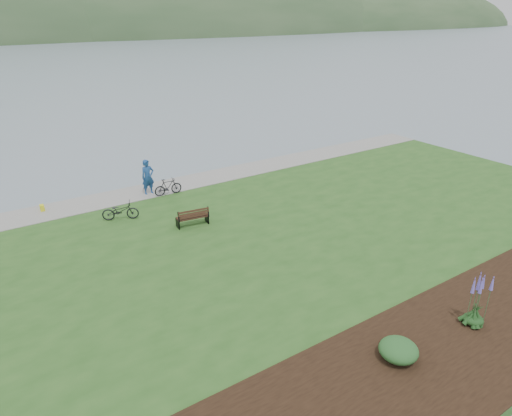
{
  "coord_description": "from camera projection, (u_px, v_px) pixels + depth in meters",
  "views": [
    {
      "loc": [
        -11.53,
        -15.45,
        9.42
      ],
      "look_at": [
        -1.22,
        0.03,
        1.3
      ],
      "focal_mm": 32.0,
      "sensor_mm": 36.0,
      "label": 1
    }
  ],
  "objects": [
    {
      "name": "lawn",
      "position": [
        305.0,
        240.0,
        19.81
      ],
      "size": [
        34.0,
        20.0,
        0.4
      ],
      "primitive_type": "cube",
      "color": "#254F1C",
      "rests_on": "ground"
    },
    {
      "name": "far_hillside",
      "position": [
        40.0,
        38.0,
        161.23
      ],
      "size": [
        580.0,
        80.0,
        38.0
      ],
      "primitive_type": null,
      "color": "#2F4B2A",
      "rests_on": "ground"
    },
    {
      "name": "shoreline_path",
      "position": [
        208.0,
        178.0,
        26.51
      ],
      "size": [
        34.0,
        2.2,
        0.03
      ],
      "primitive_type": "cube",
      "color": "gray",
      "rests_on": "lawn"
    },
    {
      "name": "pannier",
      "position": [
        42.0,
        208.0,
        22.14
      ],
      "size": [
        0.21,
        0.31,
        0.32
      ],
      "primitive_type": "cube",
      "rotation": [
        0.0,
        0.0,
        -0.05
      ],
      "color": "#CDCF18",
      "rests_on": "lawn"
    },
    {
      "name": "bicycle_a",
      "position": [
        120.0,
        211.0,
        21.15
      ],
      "size": [
        1.2,
        1.76,
        0.87
      ],
      "primitive_type": "imported",
      "rotation": [
        0.0,
        0.0,
        1.16
      ],
      "color": "black",
      "rests_on": "lawn"
    },
    {
      "name": "shrub_0",
      "position": [
        398.0,
        350.0,
        12.69
      ],
      "size": [
        1.1,
        1.1,
        0.55
      ],
      "primitive_type": "ellipsoid",
      "color": "#1E4C21",
      "rests_on": "garden_bed"
    },
    {
      "name": "person",
      "position": [
        148.0,
        174.0,
        23.84
      ],
      "size": [
        0.84,
        0.6,
        2.21
      ],
      "primitive_type": "imported",
      "rotation": [
        0.0,
        0.0,
        0.06
      ],
      "color": "navy",
      "rests_on": "lawn"
    },
    {
      "name": "park_bench",
      "position": [
        193.0,
        217.0,
        20.54
      ],
      "size": [
        1.5,
        0.78,
        0.89
      ],
      "rotation": [
        0.0,
        0.0,
        -0.14
      ],
      "color": "black",
      "rests_on": "lawn"
    },
    {
      "name": "bicycle_b",
      "position": [
        168.0,
        187.0,
        23.99
      ],
      "size": [
        0.51,
        1.51,
        0.9
      ],
      "primitive_type": "imported",
      "rotation": [
        0.0,
        0.0,
        1.52
      ],
      "color": "black",
      "rests_on": "lawn"
    },
    {
      "name": "echium_4",
      "position": [
        478.0,
        299.0,
        13.83
      ],
      "size": [
        0.62,
        0.62,
        2.15
      ],
      "color": "#143714",
      "rests_on": "garden_bed"
    },
    {
      "name": "ground",
      "position": [
        278.0,
        228.0,
        21.41
      ],
      "size": [
        600.0,
        600.0,
        0.0
      ],
      "primitive_type": "plane",
      "color": "slate",
      "rests_on": "ground"
    }
  ]
}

